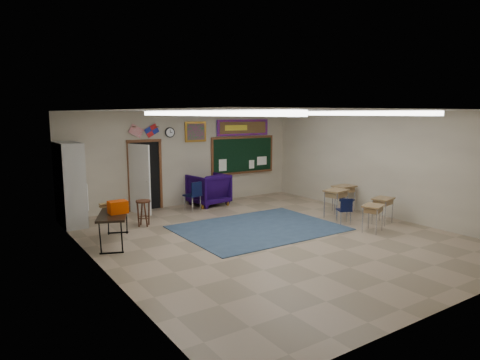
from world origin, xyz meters
TOP-DOWN VIEW (x-y plane):
  - floor at (0.00, 0.00)m, footprint 9.00×9.00m
  - back_wall at (0.00, 4.50)m, footprint 8.00×0.04m
  - front_wall at (0.00, -4.50)m, footprint 8.00×0.04m
  - left_wall at (-4.00, 0.00)m, footprint 0.04×9.00m
  - right_wall at (4.00, 0.00)m, footprint 0.04×9.00m
  - ceiling at (0.00, 0.00)m, footprint 8.00×9.00m
  - area_rug at (0.20, 0.80)m, footprint 4.00×3.00m
  - fluorescent_strips at (0.00, 0.00)m, footprint 3.86×6.00m
  - doorway at (-1.50, 4.35)m, footprint 1.10×0.89m
  - chalkboard at (2.20, 4.46)m, footprint 2.55×0.14m
  - bulletin_board at (2.20, 4.47)m, footprint 2.10×0.05m
  - framed_art_print at (0.35, 4.47)m, footprint 0.75×0.05m
  - wall_clock at (-0.55, 4.47)m, footprint 0.32×0.05m
  - wall_flags at (-1.40, 4.44)m, footprint 1.16×0.06m
  - storage_cabinet at (-3.71, 3.85)m, footprint 0.59×1.25m
  - wingback_armchair at (0.55, 4.03)m, footprint 1.22×1.25m
  - student_chair_reading at (-0.26, 3.59)m, footprint 0.55×0.55m
  - student_chair_desk_a at (2.39, -0.09)m, footprint 0.48×0.48m
  - student_chair_desk_b at (3.37, 0.70)m, footprint 0.50×0.50m
  - student_desk_front_left at (2.72, 0.52)m, footprint 0.76×0.63m
  - student_desk_front_right at (3.54, 0.98)m, footprint 0.67×0.51m
  - student_desk_back_left at (2.39, -1.04)m, footprint 0.69×0.61m
  - student_desk_back_right at (3.27, -0.65)m, footprint 0.68×0.58m
  - folding_table at (-3.27, 1.61)m, footprint 1.24×1.88m
  - wooden_stool at (-2.17, 2.68)m, footprint 0.39×0.39m

SIDE VIEW (x-z plane):
  - floor at x=0.00m, z-range 0.00..0.00m
  - area_rug at x=0.20m, z-range 0.00..0.02m
  - wooden_stool at x=-2.17m, z-range 0.01..0.70m
  - student_chair_desk_a at x=2.39m, z-range 0.00..0.71m
  - student_chair_desk_b at x=3.37m, z-range 0.00..0.75m
  - student_desk_back_left at x=2.39m, z-range 0.04..0.73m
  - student_desk_back_right at x=3.27m, z-range 0.04..0.74m
  - folding_table at x=-3.27m, z-range -0.10..0.92m
  - student_desk_front_right at x=3.54m, z-range 0.05..0.83m
  - student_desk_front_left at x=2.72m, z-range 0.05..0.85m
  - student_chair_reading at x=-0.26m, z-range 0.00..0.90m
  - wingback_armchair at x=0.55m, z-range 0.00..1.02m
  - doorway at x=-1.50m, z-range -0.02..2.14m
  - storage_cabinet at x=-3.71m, z-range 0.00..2.20m
  - chalkboard at x=2.20m, z-range 0.81..2.11m
  - back_wall at x=0.00m, z-range 0.00..3.00m
  - front_wall at x=0.00m, z-range 0.00..3.00m
  - left_wall at x=-4.00m, z-range 0.00..3.00m
  - right_wall at x=4.00m, z-range 0.00..3.00m
  - framed_art_print at x=0.35m, z-range 2.02..2.67m
  - wall_clock at x=-0.55m, z-range 2.19..2.51m
  - bulletin_board at x=2.20m, z-range 2.18..2.73m
  - wall_flags at x=-1.40m, z-range 2.13..2.83m
  - fluorescent_strips at x=0.00m, z-range 2.89..2.99m
  - ceiling at x=0.00m, z-range 2.98..3.02m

